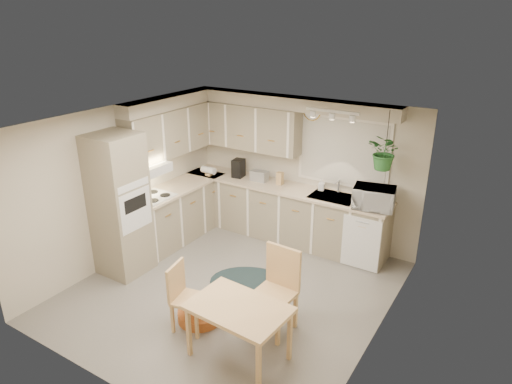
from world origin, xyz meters
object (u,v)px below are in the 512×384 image
braided_rug (251,284)px  dining_table (239,332)px  chair_left (190,298)px  pet_bed (200,315)px  chair_back (273,293)px  microwave (374,195)px

braided_rug → dining_table: bearing=-62.6°
dining_table → chair_left: size_ratio=1.26×
dining_table → pet_bed: bearing=159.2°
chair_left → chair_back: size_ratio=0.81×
braided_rug → chair_left: bearing=-95.1°
dining_table → microwave: size_ratio=1.81×
dining_table → braided_rug: 1.52m
dining_table → chair_back: size_ratio=1.02×
microwave → chair_left: bearing=-127.8°
dining_table → microwave: (0.55, 2.75, 0.80)m
chair_left → chair_back: (0.87, 0.49, 0.10)m
dining_table → chair_back: 0.65m
chair_left → microwave: 3.03m
chair_left → microwave: size_ratio=1.43×
braided_rug → chair_back: bearing=-42.7°
braided_rug → microwave: (1.23, 1.43, 1.14)m
braided_rug → pet_bed: size_ratio=2.14×
chair_left → braided_rug: (0.11, 1.19, -0.42)m
braided_rug → pet_bed: (-0.11, -1.01, 0.06)m
chair_left → braided_rug: chair_left is taller
microwave → braided_rug: bearing=-141.5°
microwave → chair_back: bearing=-113.1°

